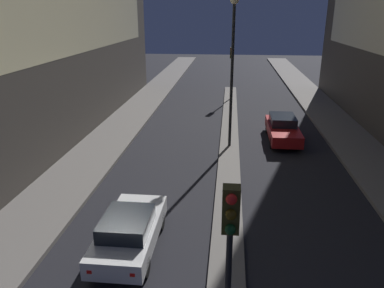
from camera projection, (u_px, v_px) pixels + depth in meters
The scene contains 6 objects.
median_strip at pixel (229, 143), 22.05m from camera, with size 1.10×33.89×0.14m.
traffic_light_near at pixel (230, 244), 6.91m from camera, with size 0.32×0.42×4.40m.
traffic_light_mid at pixel (232, 62), 31.75m from camera, with size 0.32×0.42×4.40m.
street_lamp at pixel (233, 55), 19.79m from camera, with size 0.45×0.45×8.05m.
car_left_lane at pixel (129, 231), 12.13m from camera, with size 1.74×4.18×1.40m.
car_right_lane at pixel (283, 128), 22.58m from camera, with size 1.71×4.79×1.47m.
Camera 1 is at (-0.10, -2.95, 7.46)m, focal length 35.00 mm.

